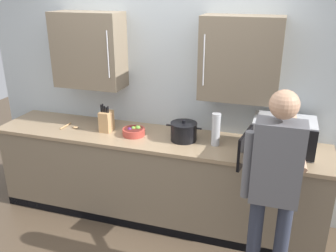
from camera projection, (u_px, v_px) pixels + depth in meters
name	position (u px, v px, depth m)	size (l,w,h in m)	color
back_wall_tiled	(165.00, 81.00, 3.75)	(4.07, 0.44, 2.62)	#B2BCC1
counter_unit	(156.00, 177.00, 3.81)	(3.39, 0.68, 0.92)	#756651
microwave_oven	(280.00, 135.00, 3.28)	(0.61, 0.76, 0.30)	#B7BABF
fruit_bowl	(134.00, 131.00, 3.66)	(0.23, 0.23, 0.10)	#AD3D33
thermos_flask	(216.00, 129.00, 3.39)	(0.08, 0.08, 0.32)	#B7BABF
knife_block	(106.00, 121.00, 3.74)	(0.11, 0.15, 0.30)	tan
stock_pot	(184.00, 131.00, 3.53)	(0.35, 0.26, 0.21)	black
wooden_spoon	(71.00, 127.00, 3.87)	(0.17, 0.19, 0.02)	tan
person_figure	(274.00, 182.00, 2.60)	(0.44, 0.61, 1.72)	#282D3D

